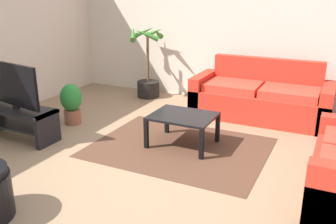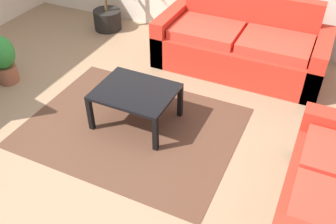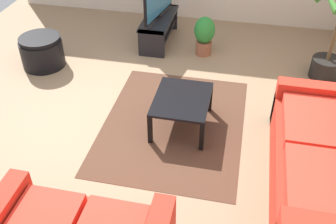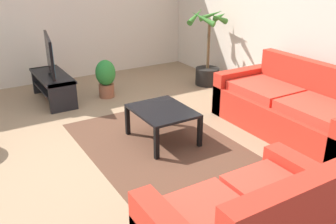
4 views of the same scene
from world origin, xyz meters
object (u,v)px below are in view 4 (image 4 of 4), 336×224
couch_main (293,111)px  potted_plant_small (106,77)px  coffee_table (162,114)px  potted_palm (208,59)px  tv (50,54)px  tv_stand (53,84)px

couch_main → potted_plant_small: bearing=-148.4°
coffee_table → potted_plant_small: (-1.84, 0.02, -0.02)m
coffee_table → potted_palm: potted_palm is taller
potted_palm → coffee_table: bearing=-50.1°
tv → coffee_table: size_ratio=1.25×
potted_plant_small → tv_stand: bearing=-108.6°
couch_main → tv_stand: 3.62m
couch_main → tv: 3.64m
couch_main → tv_stand: couch_main is taller
couch_main → coffee_table: (-0.66, -1.56, 0.06)m
tv → tv_stand: bearing=-100.4°
tv_stand → potted_plant_small: bearing=71.4°
tv_stand → potted_plant_small: 0.83m
tv → coffee_table: (2.10, 0.77, -0.40)m
couch_main → potted_palm: bearing=173.1°
tv → potted_palm: bearing=77.4°
tv → coffee_table: tv is taller
couch_main → tv_stand: bearing=-139.9°
tv → couch_main: bearing=40.0°
potted_palm → potted_plant_small: bearing=-99.9°
tv_stand → coffee_table: 2.24m
tv_stand → coffee_table: tv_stand is taller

